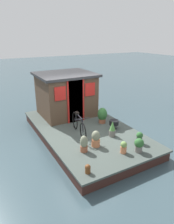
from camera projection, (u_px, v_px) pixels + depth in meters
ground_plane at (84, 137)px, 7.84m from camera, size 60.00×60.00×0.00m
houseboat_deck at (84, 132)px, 7.77m from camera, size 5.48×3.13×0.38m
houseboat_cabin at (66, 94)px, 8.71m from camera, size 2.07×2.33×1.80m
bicycle at (79, 125)px, 7.05m from camera, size 1.65×0.51×0.78m
potted_plant_sage at (139, 145)px, 6.05m from camera, size 0.28×0.28×0.44m
potted_plant_mint at (112, 129)px, 6.98m from camera, size 0.23×0.23×0.55m
potted_plant_fern at (102, 115)px, 8.03m from camera, size 0.38×0.38×0.62m
potted_plant_ivy at (124, 147)px, 6.00m from camera, size 0.19×0.19×0.37m
potted_plant_succulent at (96, 139)px, 6.35m from camera, size 0.27×0.27×0.53m
potted_plant_rosemary at (139, 137)px, 6.53m from camera, size 0.21×0.21×0.39m
potted_plant_geranium at (84, 144)px, 6.06m from camera, size 0.23×0.23×0.52m
charcoal_grill at (114, 123)px, 7.54m from camera, size 0.34×0.34×0.34m
mooring_bollard at (88, 169)px, 5.14m from camera, size 0.15×0.15×0.24m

